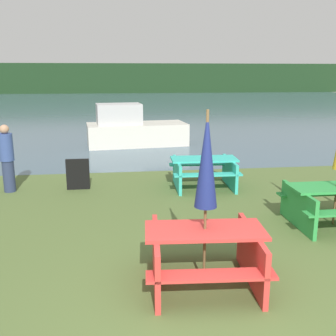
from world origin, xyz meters
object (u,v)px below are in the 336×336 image
(picnic_table_green, at_px, (335,201))
(umbrella_navy, at_px, (207,161))
(picnic_table_red, at_px, (204,252))
(picnic_table_teal, at_px, (204,170))
(boat, at_px, (133,130))
(signboard, at_px, (78,174))
(person, at_px, (7,158))

(picnic_table_green, height_order, umbrella_navy, umbrella_navy)
(picnic_table_red, distance_m, picnic_table_teal, 4.61)
(boat, bearing_deg, signboard, -111.31)
(picnic_table_red, height_order, picnic_table_green, picnic_table_red)
(picnic_table_teal, height_order, person, person)
(picnic_table_teal, relative_size, person, 1.02)
(picnic_table_green, relative_size, umbrella_navy, 0.74)
(picnic_table_teal, xyz_separation_m, boat, (-1.50, 6.06, 0.15))
(umbrella_navy, relative_size, signboard, 3.11)
(person, xyz_separation_m, signboard, (1.61, -0.02, -0.43))
(picnic_table_red, xyz_separation_m, boat, (-0.54, 10.57, 0.14))
(picnic_table_red, bearing_deg, picnic_table_teal, 77.94)
(picnic_table_teal, height_order, boat, boat)
(boat, bearing_deg, person, -124.85)
(picnic_table_red, height_order, boat, boat)
(umbrella_navy, height_order, signboard, umbrella_navy)
(picnic_table_green, bearing_deg, umbrella_navy, -147.99)
(picnic_table_green, bearing_deg, picnic_table_teal, 124.80)
(picnic_table_teal, bearing_deg, person, 177.47)
(person, relative_size, signboard, 2.14)
(picnic_table_red, distance_m, picnic_table_green, 3.37)
(picnic_table_green, xyz_separation_m, picnic_table_teal, (-1.89, 2.72, -0.01))
(boat, distance_m, person, 6.66)
(picnic_table_red, distance_m, person, 6.01)
(picnic_table_green, xyz_separation_m, person, (-6.57, 2.93, 0.35))
(picnic_table_red, bearing_deg, person, 128.17)
(picnic_table_teal, relative_size, signboard, 2.19)
(boat, distance_m, signboard, 6.08)
(picnic_table_red, bearing_deg, signboard, 114.06)
(umbrella_navy, bearing_deg, boat, 92.93)
(picnic_table_green, relative_size, person, 1.07)
(picnic_table_green, height_order, boat, boat)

